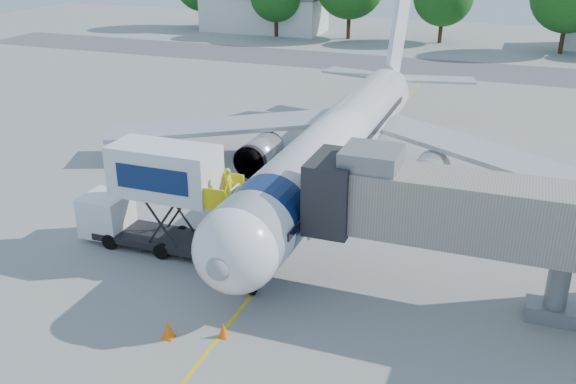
% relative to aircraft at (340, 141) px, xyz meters
% --- Properties ---
extents(ground, '(160.00, 160.00, 0.00)m').
position_rel_aircraft_xyz_m(ground, '(0.00, -4.12, -2.95)').
color(ground, '#999997').
rests_on(ground, ground).
extents(guidance_line, '(0.15, 70.00, 0.01)m').
position_rel_aircraft_xyz_m(guidance_line, '(0.00, -4.12, -2.94)').
color(guidance_line, yellow).
rests_on(guidance_line, ground).
extents(taxiway_strip, '(120.00, 10.00, 0.01)m').
position_rel_aircraft_xyz_m(taxiway_strip, '(0.00, 37.88, -2.94)').
color(taxiway_strip, '#59595B').
rests_on(taxiway_strip, ground).
extents(aircraft, '(34.17, 37.73, 11.35)m').
position_rel_aircraft_xyz_m(aircraft, '(0.00, 0.00, 0.00)').
color(aircraft, white).
rests_on(aircraft, ground).
extents(jet_bridge, '(13.90, 3.20, 6.60)m').
position_rel_aircraft_xyz_m(jet_bridge, '(7.99, -11.12, 1.39)').
color(jet_bridge, gray).
rests_on(jet_bridge, ground).
extents(catering_hiloader, '(8.50, 2.44, 5.50)m').
position_rel_aircraft_xyz_m(catering_hiloader, '(-6.27, -11.12, -0.19)').
color(catering_hiloader, black).
rests_on(catering_hiloader, ground).
extents(safety_cone_a, '(0.40, 0.40, 0.64)m').
position_rel_aircraft_xyz_m(safety_cone_a, '(0.16, -16.97, -2.64)').
color(safety_cone_a, '#FF640D').
rests_on(safety_cone_a, ground).
extents(safety_cone_b, '(0.50, 0.50, 0.79)m').
position_rel_aircraft_xyz_m(safety_cone_b, '(-1.87, -17.78, -2.57)').
color(safety_cone_b, '#FF640D').
rests_on(safety_cone_b, ground).
extents(outbuilding_left, '(18.40, 8.40, 5.30)m').
position_rel_aircraft_xyz_m(outbuilding_left, '(-28.00, 55.88, -0.29)').
color(outbuilding_left, silver).
rests_on(outbuilding_left, ground).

